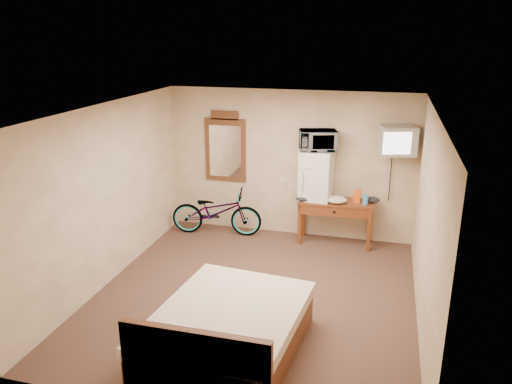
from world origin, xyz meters
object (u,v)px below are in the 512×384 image
(crt_television, at_px, (397,140))
(bed, at_px, (226,334))
(wall_mirror, at_px, (225,147))
(bicycle, at_px, (217,212))
(mini_fridge, at_px, (317,175))
(desk, at_px, (336,209))
(blue_cup, at_px, (366,200))
(microwave, at_px, (318,140))

(crt_television, bearing_deg, bed, -116.24)
(wall_mirror, xyz_separation_m, bed, (1.18, -3.65, -1.18))
(bicycle, xyz_separation_m, bed, (1.24, -3.29, -0.12))
(mini_fridge, height_order, bed, mini_fridge)
(desk, xyz_separation_m, crt_television, (0.88, 0.02, 1.19))
(crt_television, relative_size, bicycle, 0.41)
(blue_cup, distance_m, bed, 3.63)
(blue_cup, bearing_deg, mini_fridge, 174.74)
(blue_cup, distance_m, wall_mirror, 2.55)
(bicycle, bearing_deg, blue_cup, -95.44)
(mini_fridge, bearing_deg, blue_cup, -5.26)
(blue_cup, xyz_separation_m, bicycle, (-2.51, -0.08, -0.41))
(mini_fridge, height_order, wall_mirror, wall_mirror)
(desk, height_order, bicycle, bicycle)
(blue_cup, bearing_deg, crt_television, 5.20)
(desk, xyz_separation_m, mini_fridge, (-0.34, 0.06, 0.54))
(microwave, bearing_deg, mini_fridge, -139.35)
(bed, bearing_deg, wall_mirror, 107.88)
(bicycle, bearing_deg, microwave, -92.08)
(mini_fridge, xyz_separation_m, microwave, (0.00, 0.00, 0.57))
(blue_cup, xyz_separation_m, bed, (-1.27, -3.36, -0.53))
(blue_cup, bearing_deg, desk, 177.64)
(wall_mirror, bearing_deg, desk, -7.77)
(microwave, xyz_separation_m, blue_cup, (0.81, -0.08, -0.91))
(microwave, distance_m, bicycle, 2.16)
(microwave, relative_size, wall_mirror, 0.48)
(microwave, bearing_deg, crt_television, -17.41)
(blue_cup, height_order, crt_television, crt_television)
(wall_mirror, height_order, bicycle, wall_mirror)
(mini_fridge, relative_size, bicycle, 0.52)
(microwave, xyz_separation_m, bicycle, (-1.70, -0.15, -1.32))
(bed, bearing_deg, mini_fridge, 82.46)
(bicycle, bearing_deg, wall_mirror, -16.97)
(blue_cup, bearing_deg, bed, -110.67)
(wall_mirror, bearing_deg, mini_fridge, -7.46)
(bed, bearing_deg, crt_television, 63.76)
(bicycle, relative_size, bed, 0.76)
(blue_cup, bearing_deg, microwave, 174.72)
(mini_fridge, bearing_deg, wall_mirror, 172.54)
(crt_television, height_order, bed, crt_television)
(desk, distance_m, bicycle, 2.05)
(desk, relative_size, wall_mirror, 1.01)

